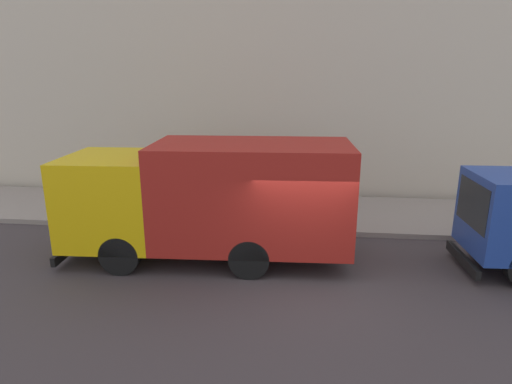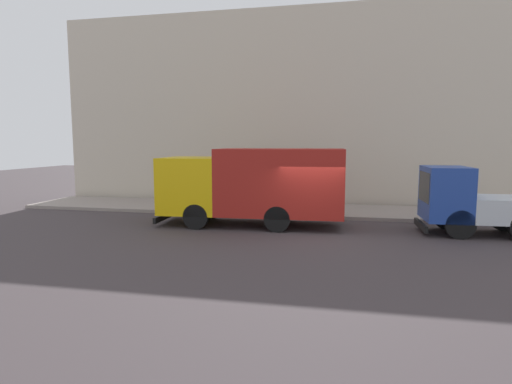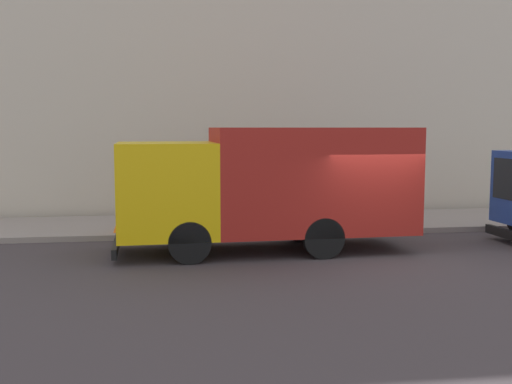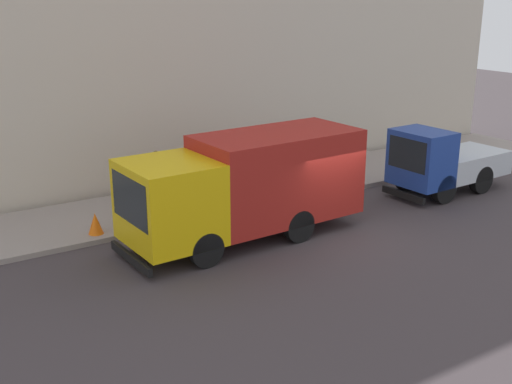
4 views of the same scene
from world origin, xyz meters
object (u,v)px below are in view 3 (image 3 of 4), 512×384
at_px(pedestrian_standing, 275,192).
at_px(street_sign_post, 303,177).
at_px(large_utility_truck, 270,183).
at_px(traffic_cone_orange, 121,221).
at_px(pedestrian_third, 222,191).
at_px(pedestrian_walking, 232,197).

height_order(pedestrian_standing, street_sign_post, street_sign_post).
height_order(large_utility_truck, traffic_cone_orange, large_utility_truck).
distance_m(pedestrian_standing, pedestrian_third, 1.73).
bearing_deg(pedestrian_walking, pedestrian_third, -107.49).
height_order(pedestrian_standing, traffic_cone_orange, pedestrian_standing).
bearing_deg(large_utility_truck, pedestrian_standing, -13.76).
distance_m(traffic_cone_orange, street_sign_post, 5.38).
relative_size(pedestrian_third, traffic_cone_orange, 2.58).
distance_m(large_utility_truck, pedestrian_third, 4.91).
relative_size(pedestrian_walking, pedestrian_standing, 1.04).
bearing_deg(street_sign_post, pedestrian_third, 40.10).
distance_m(pedestrian_walking, street_sign_post, 2.20).
bearing_deg(pedestrian_third, street_sign_post, 30.33).
bearing_deg(pedestrian_third, traffic_cone_orange, -62.38).
bearing_deg(street_sign_post, traffic_cone_orange, 88.11).
bearing_deg(traffic_cone_orange, pedestrian_walking, -82.23).
bearing_deg(pedestrian_third, pedestrian_standing, 64.91).
bearing_deg(traffic_cone_orange, large_utility_truck, -121.88).
xyz_separation_m(pedestrian_third, traffic_cone_orange, (-2.37, 3.10, -0.55)).
xyz_separation_m(large_utility_truck, street_sign_post, (2.25, -1.34, -0.03)).
bearing_deg(street_sign_post, pedestrian_standing, 12.68).
relative_size(pedestrian_third, street_sign_post, 0.64).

